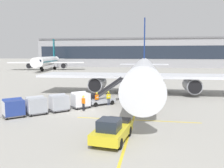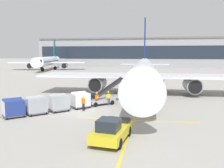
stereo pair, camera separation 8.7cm
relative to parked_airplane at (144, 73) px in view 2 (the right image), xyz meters
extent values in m
plane|color=#9E9B93|center=(-5.86, -13.46, -3.42)|extent=(600.00, 600.00, 0.00)
cylinder|color=silver|center=(0.03, -0.79, 0.08)|extent=(4.87, 33.39, 3.71)
cube|color=navy|center=(0.03, -0.79, 0.08)|extent=(4.86, 32.06, 0.45)
cone|color=silver|center=(0.67, -19.28, 0.08)|extent=(3.65, 3.83, 3.52)
cone|color=silver|center=(-0.66, 18.80, 0.36)|extent=(3.36, 6.04, 3.15)
cube|color=silver|center=(-8.64, -0.27, -0.48)|extent=(16.03, 7.20, 0.36)
cylinder|color=#93969E|center=(-7.36, -0.89, -1.81)|extent=(2.45, 4.40, 2.30)
cylinder|color=black|center=(-7.28, -3.10, -1.81)|extent=(1.96, 0.19, 1.96)
cube|color=silver|center=(8.64, 0.34, -0.48)|extent=(16.03, 7.20, 0.36)
cylinder|color=#93969E|center=(7.41, -0.37, -1.81)|extent=(2.45, 4.40, 2.30)
cylinder|color=black|center=(7.48, -2.58, -1.81)|extent=(1.96, 0.19, 1.96)
cube|color=navy|center=(-0.61, 17.32, 5.81)|extent=(0.42, 4.00, 9.98)
cube|color=silver|center=(-0.60, 17.02, 0.64)|extent=(10.84, 3.04, 0.20)
cube|color=#1E2633|center=(0.58, -16.68, 0.64)|extent=(2.65, 1.76, 0.82)
cylinder|color=#47474C|center=(0.38, -10.77, -2.28)|extent=(0.22, 0.22, 1.02)
sphere|color=black|center=(0.38, -10.77, -2.79)|extent=(1.25, 1.25, 1.25)
cylinder|color=#47474C|center=(-2.81, 0.77, -2.28)|extent=(0.22, 0.22, 1.02)
sphere|color=black|center=(-2.81, 0.77, -2.79)|extent=(1.25, 1.25, 1.25)
cylinder|color=#47474C|center=(2.75, 0.97, -2.28)|extent=(0.22, 0.22, 1.02)
sphere|color=black|center=(2.75, 0.97, -2.79)|extent=(1.25, 1.25, 1.25)
cube|color=#A3A8B2|center=(-4.95, -9.25, -2.92)|extent=(3.60, 3.46, 0.44)
cube|color=black|center=(-5.89, -9.61, -2.35)|extent=(0.82, 0.82, 0.70)
cylinder|color=#333338|center=(-5.38, -9.15, -2.30)|extent=(0.08, 0.08, 0.80)
cube|color=#A3A8B2|center=(-4.13, -8.51, -1.48)|extent=(4.08, 3.79, 2.57)
cube|color=black|center=(-4.13, -8.51, -1.39)|extent=(3.88, 3.59, 2.42)
cube|color=#333338|center=(-3.83, -8.84, -1.36)|extent=(3.48, 3.13, 2.59)
cube|color=#333338|center=(-4.42, -8.18, -1.36)|extent=(3.48, 3.13, 2.59)
cylinder|color=black|center=(-3.58, -9.01, -3.14)|extent=(0.55, 0.52, 0.56)
cylinder|color=black|center=(-4.56, -7.91, -3.14)|extent=(0.55, 0.52, 0.56)
cylinder|color=black|center=(-5.35, -10.59, -3.14)|extent=(0.55, 0.52, 0.56)
cylinder|color=black|center=(-6.33, -9.50, -3.14)|extent=(0.55, 0.52, 0.56)
cube|color=#515156|center=(-6.91, -11.52, -3.21)|extent=(2.55, 2.54, 0.12)
cylinder|color=#4C4C51|center=(-7.88, -12.46, -3.22)|extent=(0.55, 0.54, 0.07)
cube|color=silver|center=(-6.91, -11.52, -2.40)|extent=(2.41, 2.40, 1.50)
cube|color=silver|center=(-7.20, -11.22, -1.87)|extent=(1.90, 1.88, 0.74)
cube|color=silver|center=(-7.60, -12.19, -2.40)|extent=(1.03, 1.05, 1.38)
sphere|color=black|center=(-7.96, -11.59, -3.27)|extent=(0.30, 0.30, 0.30)
sphere|color=black|center=(-7.01, -12.57, -3.27)|extent=(0.30, 0.30, 0.30)
sphere|color=black|center=(-6.81, -10.47, -3.27)|extent=(0.30, 0.30, 0.30)
sphere|color=black|center=(-5.86, -11.45, -3.27)|extent=(0.30, 0.30, 0.30)
cube|color=#515156|center=(-8.79, -13.51, -3.21)|extent=(2.55, 2.54, 0.12)
cylinder|color=#4C4C51|center=(-9.76, -14.46, -3.22)|extent=(0.55, 0.54, 0.07)
cube|color=#9EA3AD|center=(-8.79, -13.51, -2.40)|extent=(2.41, 2.40, 1.50)
cube|color=#9EA3AD|center=(-9.08, -13.22, -1.87)|extent=(1.90, 1.88, 0.74)
cube|color=silver|center=(-9.48, -14.19, -2.40)|extent=(1.03, 1.05, 1.38)
sphere|color=black|center=(-9.84, -13.59, -3.27)|extent=(0.30, 0.30, 0.30)
sphere|color=black|center=(-8.89, -14.56, -3.27)|extent=(0.30, 0.30, 0.30)
sphere|color=black|center=(-8.69, -12.47, -3.27)|extent=(0.30, 0.30, 0.30)
sphere|color=black|center=(-7.74, -13.44, -3.27)|extent=(0.30, 0.30, 0.30)
cube|color=#515156|center=(-10.62, -15.24, -3.21)|extent=(2.55, 2.54, 0.12)
cylinder|color=#4C4C51|center=(-11.58, -16.19, -3.22)|extent=(0.55, 0.54, 0.07)
cube|color=#9EA3AD|center=(-10.62, -15.24, -2.40)|extent=(2.41, 2.40, 1.50)
cube|color=#9EA3AD|center=(-10.90, -14.95, -1.87)|extent=(1.90, 1.88, 0.74)
cube|color=silver|center=(-11.31, -15.92, -2.40)|extent=(1.03, 1.05, 1.38)
sphere|color=black|center=(-11.66, -15.32, -3.27)|extent=(0.30, 0.30, 0.30)
sphere|color=black|center=(-10.71, -16.29, -3.27)|extent=(0.30, 0.30, 0.30)
sphere|color=black|center=(-10.52, -14.20, -3.27)|extent=(0.30, 0.30, 0.30)
sphere|color=black|center=(-9.57, -15.17, -3.27)|extent=(0.30, 0.30, 0.30)
cube|color=#515156|center=(-12.31, -16.73, -3.21)|extent=(2.55, 2.54, 0.12)
cylinder|color=#4C4C51|center=(-13.28, -17.67, -3.22)|extent=(0.55, 0.54, 0.07)
cube|color=navy|center=(-12.31, -16.73, -2.40)|extent=(2.41, 2.40, 1.50)
cube|color=navy|center=(-12.60, -16.43, -1.87)|extent=(1.90, 1.88, 0.74)
cube|color=silver|center=(-13.00, -17.40, -2.40)|extent=(1.03, 1.05, 1.38)
sphere|color=black|center=(-13.36, -16.80, -3.27)|extent=(0.30, 0.30, 0.30)
sphere|color=black|center=(-12.41, -17.77, -3.27)|extent=(0.30, 0.30, 0.30)
sphere|color=black|center=(-12.22, -15.68, -3.27)|extent=(0.30, 0.30, 0.30)
sphere|color=black|center=(-11.27, -16.66, -3.27)|extent=(0.30, 0.30, 0.30)
cube|color=gold|center=(-1.39, -21.57, -2.74)|extent=(2.67, 4.64, 0.70)
cube|color=#1E2633|center=(-1.49, -22.33, -1.99)|extent=(1.66, 1.72, 0.80)
cube|color=#28282D|center=(-1.17, -19.93, -2.27)|extent=(1.90, 1.20, 0.24)
cylinder|color=black|center=(-0.29, -20.34, -3.04)|extent=(0.38, 0.79, 0.76)
cylinder|color=black|center=(-2.13, -20.09, -3.04)|extent=(0.38, 0.79, 0.76)
cylinder|color=black|center=(-0.66, -23.04, -3.04)|extent=(0.38, 0.79, 0.76)
cylinder|color=black|center=(-2.49, -22.79, -3.04)|extent=(0.38, 0.79, 0.76)
cylinder|color=#333847|center=(-3.89, -9.34, -2.99)|extent=(0.15, 0.15, 0.86)
cylinder|color=#333847|center=(-4.03, -9.45, -2.99)|extent=(0.15, 0.15, 0.86)
cube|color=yellow|center=(-3.96, -9.39, -2.27)|extent=(0.45, 0.43, 0.58)
cube|color=white|center=(-3.88, -9.49, -2.27)|extent=(0.27, 0.22, 0.08)
sphere|color=brown|center=(-3.96, -9.39, -1.86)|extent=(0.21, 0.21, 0.21)
sphere|color=yellow|center=(-3.96, -9.39, -1.79)|extent=(0.23, 0.23, 0.23)
cylinder|color=yellow|center=(-3.77, -9.24, -2.31)|extent=(0.09, 0.09, 0.56)
cylinder|color=yellow|center=(-4.14, -9.54, -2.31)|extent=(0.09, 0.09, 0.56)
cylinder|color=black|center=(-6.24, -12.80, -2.99)|extent=(0.15, 0.15, 0.86)
cylinder|color=black|center=(-6.11, -12.92, -2.99)|extent=(0.15, 0.15, 0.86)
cube|color=orange|center=(-6.18, -12.86, -2.27)|extent=(0.45, 0.43, 0.58)
cube|color=white|center=(-6.10, -12.76, -2.27)|extent=(0.27, 0.23, 0.08)
sphere|color=beige|center=(-6.18, -12.86, -1.86)|extent=(0.21, 0.21, 0.21)
sphere|color=yellow|center=(-6.18, -12.86, -1.79)|extent=(0.23, 0.23, 0.23)
cylinder|color=orange|center=(-6.36, -12.71, -2.31)|extent=(0.09, 0.09, 0.56)
cylinder|color=orange|center=(-5.99, -13.01, -2.31)|extent=(0.09, 0.09, 0.56)
cylinder|color=#333847|center=(-5.17, -10.25, -2.99)|extent=(0.15, 0.15, 0.86)
cylinder|color=#333847|center=(-5.28, -10.39, -2.99)|extent=(0.15, 0.15, 0.86)
cube|color=orange|center=(-5.23, -10.32, -2.27)|extent=(0.42, 0.45, 0.58)
cube|color=white|center=(-5.13, -10.40, -2.27)|extent=(0.21, 0.28, 0.08)
sphere|color=#9E7051|center=(-5.23, -10.32, -1.86)|extent=(0.21, 0.21, 0.21)
sphere|color=yellow|center=(-5.23, -10.32, -1.79)|extent=(0.23, 0.23, 0.23)
cylinder|color=orange|center=(-5.08, -10.13, -2.31)|extent=(0.09, 0.09, 0.56)
cylinder|color=orange|center=(-5.37, -10.51, -2.31)|extent=(0.09, 0.09, 0.56)
cube|color=black|center=(-7.30, -2.38, -3.39)|extent=(0.65, 0.65, 0.05)
cone|color=orange|center=(-7.30, -2.38, -3.03)|extent=(0.52, 0.52, 0.68)
cylinder|color=white|center=(-7.30, -2.38, -2.99)|extent=(0.28, 0.28, 0.08)
cube|color=black|center=(-6.65, -0.41, -3.39)|extent=(0.66, 0.66, 0.05)
cone|color=orange|center=(-6.65, -0.41, -3.02)|extent=(0.53, 0.53, 0.69)
cylinder|color=white|center=(-6.65, -0.41, -2.99)|extent=(0.29, 0.29, 0.08)
cube|color=yellow|center=(-0.35, -0.79, -3.41)|extent=(0.20, 110.00, 0.01)
cube|color=yellow|center=(0.03, -15.68, -3.41)|extent=(12.00, 0.20, 0.01)
cube|color=#939399|center=(1.83, 86.97, 3.41)|extent=(117.13, 18.99, 13.65)
cube|color=#1E2633|center=(1.83, 77.43, 3.75)|extent=(113.62, 0.10, 6.14)
cube|color=slate|center=(1.83, 85.08, 10.58)|extent=(115.96, 16.14, 0.70)
cylinder|color=white|center=(-40.82, 52.86, 0.12)|extent=(10.25, 30.02, 3.59)
cube|color=#146B7A|center=(-40.82, 52.86, 0.12)|extent=(10.01, 28.86, 0.43)
cone|color=white|center=(-37.04, 36.50, 0.12)|extent=(4.13, 4.27, 3.41)
cone|color=white|center=(-44.84, 70.26, 0.39)|extent=(4.27, 6.29, 3.05)
cube|color=white|center=(-48.62, 51.82, -0.42)|extent=(15.22, 9.05, 0.36)
cylinder|color=#93969E|center=(-47.46, 51.48, -1.71)|extent=(3.05, 4.30, 2.23)
cylinder|color=black|center=(-47.01, 49.53, -1.71)|extent=(1.87, 0.54, 1.89)
cube|color=white|center=(-33.35, 55.35, -0.42)|extent=(15.22, 9.05, 0.36)
cylinder|color=#93969E|center=(-34.24, 54.53, -1.71)|extent=(3.05, 4.30, 2.23)
cylinder|color=black|center=(-33.79, 52.58, -1.71)|extent=(1.87, 0.54, 1.89)
cube|color=#146B7A|center=(-44.51, 68.86, 5.34)|extent=(1.08, 3.57, 8.99)
cube|color=white|center=(-44.45, 68.58, 0.66)|extent=(9.97, 4.52, 0.20)
cube|color=#1E2633|center=(-37.61, 38.95, 0.66)|extent=(2.81, 2.14, 0.79)
cylinder|color=#47474C|center=(-38.79, 44.09, -2.22)|extent=(0.22, 0.22, 1.08)
sphere|color=black|center=(-38.79, 44.09, -2.75)|extent=(1.32, 1.32, 1.32)
cylinder|color=#47474C|center=(-43.78, 53.71, -2.22)|extent=(0.22, 0.22, 1.08)
sphere|color=black|center=(-43.78, 53.71, -2.75)|extent=(1.32, 1.32, 1.32)
cylinder|color=#47474C|center=(-38.53, 54.92, -2.22)|extent=(0.22, 0.22, 1.08)
sphere|color=black|center=(-38.53, 54.92, -2.75)|extent=(1.32, 1.32, 1.32)
camera|label=1|loc=(1.46, -38.39, 2.93)|focal=38.51mm
camera|label=2|loc=(1.55, -38.37, 2.93)|focal=38.51mm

